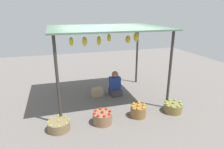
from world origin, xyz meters
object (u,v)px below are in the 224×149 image
vendor_person (115,85)px  basket_limes (59,125)px  wooden_crate_near_vendor (97,92)px  basket_red_tomatoes (102,118)px  basket_oranges (138,111)px  basket_green_apples (173,107)px

vendor_person → basket_limes: bearing=-140.0°
wooden_crate_near_vendor → basket_red_tomatoes: bearing=-98.3°
vendor_person → basket_oranges: bearing=-84.7°
basket_oranges → basket_green_apples: basket_oranges is taller
basket_green_apples → basket_oranges: bearing=177.2°
basket_green_apples → wooden_crate_near_vendor: (-1.73, 1.61, -0.00)m
vendor_person → basket_limes: size_ratio=1.53×
basket_red_tomatoes → basket_green_apples: bearing=-0.3°
basket_red_tomatoes → basket_oranges: 0.96m
vendor_person → basket_limes: vendor_person is taller
basket_oranges → wooden_crate_near_vendor: basket_oranges is taller
basket_green_apples → wooden_crate_near_vendor: 2.36m
basket_limes → basket_green_apples: (2.99, -0.03, 0.01)m
vendor_person → basket_limes: (-1.85, -1.55, -0.19)m
basket_limes → wooden_crate_near_vendor: 2.02m
basket_red_tomatoes → basket_oranges: basket_oranges is taller
basket_green_apples → basket_limes: bearing=179.5°
basket_limes → vendor_person: bearing=40.0°
wooden_crate_near_vendor → basket_limes: bearing=-128.6°
basket_red_tomatoes → basket_limes: bearing=179.1°
basket_limes → wooden_crate_near_vendor: (1.26, 1.58, 0.01)m
basket_oranges → vendor_person: bearing=95.3°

